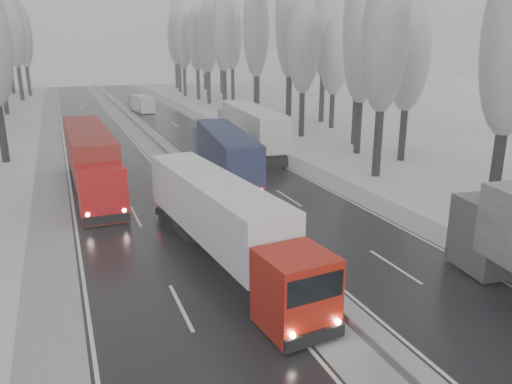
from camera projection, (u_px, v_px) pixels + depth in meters
carriageway_right at (257, 178)px, 40.07m from camera, size 7.50×200.00×0.03m
carriageway_left at (123, 191)px, 36.37m from camera, size 7.50×200.00×0.03m
median_slush at (193, 184)px, 38.22m from camera, size 3.00×200.00×0.04m
shoulder_right at (312, 172)px, 41.82m from camera, size 2.40×200.00×0.04m
shoulder_left at (50, 198)px, 34.62m from camera, size 2.40×200.00×0.04m
median_guardrail at (193, 177)px, 38.04m from camera, size 0.12×200.00×0.76m
tree_18 at (385, 39)px, 37.65m from camera, size 3.60×3.60×16.58m
tree_19 at (409, 55)px, 43.53m from camera, size 3.60×3.60×14.57m
tree_20 at (363, 46)px, 46.25m from camera, size 3.60×3.60×15.71m
tree_21 at (361, 27)px, 50.07m from camera, size 3.60×3.60×18.62m
tree_22 at (303, 45)px, 55.22m from camera, size 3.60×3.60×15.86m
tree_23 at (334, 57)px, 61.42m from camera, size 3.60×3.60×13.55m
tree_24 at (290, 19)px, 59.52m from camera, size 3.60×3.60×20.49m
tree_25 at (324, 27)px, 65.71m from camera, size 3.60×3.60×19.44m
tree_26 at (256, 31)px, 68.84m from camera, size 3.60×3.60×18.78m
tree_27 at (290, 37)px, 75.14m from camera, size 3.60×3.60×17.62m
tree_28 at (224, 29)px, 77.78m from camera, size 3.60×3.60×19.62m
tree_29 at (258, 36)px, 84.22m from camera, size 3.60×3.60×18.11m
tree_30 at (208, 37)px, 86.87m from camera, size 3.60×3.60×17.86m
tree_31 at (232, 35)px, 92.39m from camera, size 3.60×3.60×18.58m
tree_32 at (197, 39)px, 93.68m from camera, size 3.60×3.60×17.33m
tree_33 at (207, 50)px, 98.90m from camera, size 3.60×3.60×14.33m
tree_34 at (183, 39)px, 99.64m from camera, size 3.60×3.60×17.63m
tree_35 at (221, 37)px, 106.34m from camera, size 3.60×3.60×18.25m
tree_36 at (178, 31)px, 108.40m from camera, size 3.60×3.60×20.23m
tree_37 at (204, 43)px, 115.13m from camera, size 3.60×3.60×16.37m
tree_38 at (175, 38)px, 118.82m from camera, size 3.60×3.60×17.97m
tree_39 at (183, 43)px, 123.71m from camera, size 3.60×3.60×16.19m
tree_74 at (14, 31)px, 91.08m from camera, size 3.60×3.60×19.68m
tree_76 at (23, 36)px, 100.02m from camera, size 3.60×3.60×18.55m
tree_78 at (6, 33)px, 104.47m from camera, size 3.60×3.60×19.55m
truck_blue_box at (223, 151)px, 38.56m from camera, size 4.42×16.18×4.11m
truck_cream_box at (249, 126)px, 48.71m from camera, size 4.38×17.77×4.52m
box_truck_distant at (141, 104)px, 78.41m from camera, size 3.09×7.25×2.62m
truck_red_white at (222, 218)px, 23.76m from camera, size 3.98×15.92×4.05m
truck_red_red at (91, 156)px, 35.66m from camera, size 3.05×17.41×4.45m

